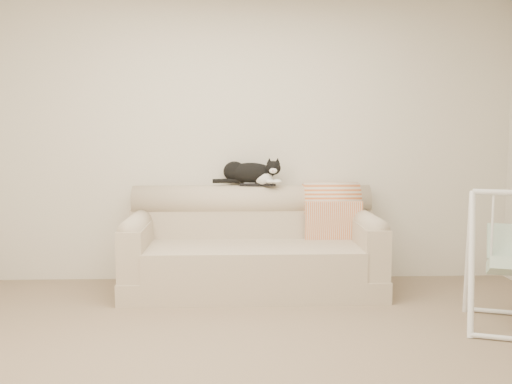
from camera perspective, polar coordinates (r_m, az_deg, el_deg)
ground_plane at (r=3.59m, az=-0.62°, el=-16.55°), size 5.00×5.00×0.00m
room_shell at (r=3.32m, az=-0.65°, el=8.60°), size 5.04×4.04×2.60m
sofa at (r=5.04m, az=-0.33°, el=-5.79°), size 2.20×0.93×0.90m
remote_a at (r=5.18m, az=-0.65°, el=0.78°), size 0.18×0.06×0.03m
remote_b at (r=5.16m, az=1.08°, el=0.73°), size 0.16×0.14×0.02m
tuxedo_cat at (r=5.20m, az=-0.58°, el=1.95°), size 0.63×0.33×0.25m
throw_blanket at (r=5.27m, az=7.51°, el=-1.20°), size 0.51×0.38×0.58m
baby_swing at (r=4.40m, az=24.24°, el=-6.17°), size 0.77×0.80×0.99m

